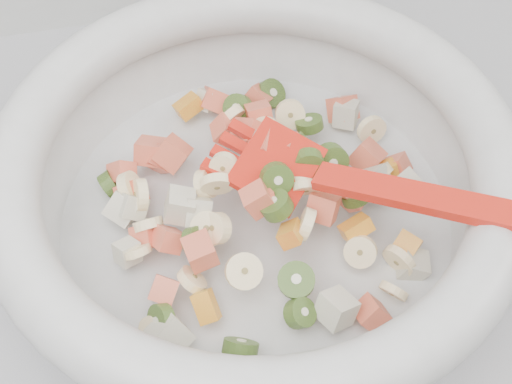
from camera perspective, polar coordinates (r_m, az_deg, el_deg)
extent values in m
cylinder|color=#B8B8B6|center=(0.59, 0.00, -2.33)|extent=(0.33, 0.33, 0.02)
torus|color=#B8B8B6|center=(0.53, 0.00, 2.50)|extent=(0.41, 0.41, 0.05)
cylinder|color=#FFE4AA|center=(0.55, -2.58, 2.04)|extent=(0.03, 0.02, 0.03)
cylinder|color=#FFE4AA|center=(0.54, 8.35, -4.75)|extent=(0.03, 0.03, 0.03)
cylinder|color=#FFE4AA|center=(0.54, -9.50, -4.70)|extent=(0.03, 0.03, 0.02)
cylinder|color=#FFE4AA|center=(0.57, -9.26, -0.24)|extent=(0.02, 0.03, 0.03)
cylinder|color=#FFE4AA|center=(0.53, 3.99, -2.57)|extent=(0.02, 0.03, 0.03)
cylinder|color=#FFE4AA|center=(0.54, 4.03, 0.37)|extent=(0.03, 0.02, 0.03)
cylinder|color=#FFE4AA|center=(0.52, -8.16, -11.03)|extent=(0.03, 0.03, 0.03)
cylinder|color=#FFE4AA|center=(0.64, 6.79, 6.21)|extent=(0.03, 0.03, 0.03)
cylinder|color=#FFE4AA|center=(0.54, 10.94, -7.77)|extent=(0.03, 0.02, 0.03)
cylinder|color=#FFE4AA|center=(0.60, 0.75, 5.00)|extent=(0.03, 0.03, 0.03)
cylinder|color=#FFE4AA|center=(0.54, -3.16, 0.64)|extent=(0.03, 0.02, 0.03)
cylinder|color=#FFE4AA|center=(0.53, -3.20, -2.92)|extent=(0.02, 0.03, 0.03)
cylinder|color=#FFE4AA|center=(0.62, 2.75, 6.22)|extent=(0.04, 0.03, 0.03)
cylinder|color=#FFE4AA|center=(0.55, -8.61, -2.59)|extent=(0.03, 0.02, 0.03)
cylinder|color=#FFE4AA|center=(0.53, -5.14, -7.01)|extent=(0.02, 0.03, 0.03)
cylinder|color=#FFE4AA|center=(0.59, 9.81, 1.40)|extent=(0.03, 0.03, 0.03)
cylinder|color=#FFE4AA|center=(0.55, -4.01, 0.68)|extent=(0.03, 0.03, 0.03)
cylinder|color=#FFE4AA|center=(0.53, -3.87, -2.97)|extent=(0.04, 0.04, 0.03)
cylinder|color=#FFE4AA|center=(0.55, 11.38, -5.38)|extent=(0.03, 0.04, 0.04)
cylinder|color=#FFE4AA|center=(0.62, -1.94, 6.11)|extent=(0.03, 0.02, 0.03)
cylinder|color=#FFE4AA|center=(0.55, 3.71, 0.65)|extent=(0.03, 0.02, 0.03)
cylinder|color=#FFE4AA|center=(0.52, -0.98, -6.37)|extent=(0.03, 0.03, 0.02)
cylinder|color=#FFE4AA|center=(0.58, 1.34, 4.33)|extent=(0.03, 0.02, 0.03)
cylinder|color=#FFE4AA|center=(0.63, 9.24, 4.92)|extent=(0.04, 0.01, 0.04)
cylinder|color=#FFE4AA|center=(0.58, -10.02, 0.37)|extent=(0.03, 0.04, 0.04)
cube|color=#D56043|center=(0.60, -7.76, 2.66)|extent=(0.03, 0.03, 0.03)
cube|color=#D56043|center=(0.59, -0.48, 4.71)|extent=(0.04, 0.03, 0.04)
cube|color=#D56043|center=(0.57, 7.73, -0.18)|extent=(0.03, 0.03, 0.03)
cube|color=#D56043|center=(0.61, 11.15, 1.94)|extent=(0.03, 0.03, 0.03)
cube|color=#D56043|center=(0.60, -10.70, 1.49)|extent=(0.03, 0.03, 0.03)
cube|color=#D56043|center=(0.62, 0.26, 6.08)|extent=(0.02, 0.03, 0.03)
cube|color=#D56043|center=(0.55, 5.37, -1.26)|extent=(0.03, 0.03, 0.03)
cube|color=#D56043|center=(0.64, 6.96, 6.64)|extent=(0.03, 0.03, 0.03)
cube|color=#D56043|center=(0.52, -4.49, -4.76)|extent=(0.03, 0.03, 0.02)
cube|color=#D56043|center=(0.57, 0.70, 3.47)|extent=(0.04, 0.03, 0.03)
cube|color=#D56043|center=(0.64, -3.36, 7.32)|extent=(0.03, 0.03, 0.04)
cube|color=#D56043|center=(0.61, -2.45, 4.97)|extent=(0.03, 0.02, 0.03)
cube|color=#D56043|center=(0.53, 0.35, -0.64)|extent=(0.02, 0.03, 0.02)
cube|color=#D56043|center=(0.57, 2.34, 3.31)|extent=(0.03, 0.03, 0.03)
cube|color=#D56043|center=(0.53, 0.17, -0.61)|extent=(0.03, 0.02, 0.03)
cube|color=#D56043|center=(0.59, -6.67, 3.07)|extent=(0.04, 0.03, 0.04)
cube|color=#D56043|center=(0.58, -9.94, -0.12)|extent=(0.03, 0.03, 0.03)
cube|color=#D56043|center=(0.60, -8.41, 3.25)|extent=(0.03, 0.04, 0.03)
cube|color=#D56043|center=(0.54, -7.08, -3.78)|extent=(0.03, 0.03, 0.03)
cube|color=#D56043|center=(0.60, 8.87, 2.77)|extent=(0.04, 0.03, 0.03)
cube|color=#D56043|center=(0.53, 9.20, -9.57)|extent=(0.03, 0.03, 0.03)
cube|color=#D56043|center=(0.65, 0.08, 7.42)|extent=(0.03, 0.03, 0.03)
cube|color=#D56043|center=(0.55, -8.81, -3.57)|extent=(0.03, 0.03, 0.03)
cube|color=#D56043|center=(0.52, -7.41, -7.79)|extent=(0.03, 0.03, 0.03)
cylinder|color=#6A9D34|center=(0.58, 3.16, 3.74)|extent=(0.03, 0.03, 0.02)
cylinder|color=#6A9D34|center=(0.53, 1.67, 1.06)|extent=(0.04, 0.03, 0.03)
cylinder|color=#6A9D34|center=(0.56, 7.97, -0.36)|extent=(0.03, 0.03, 0.02)
cylinder|color=#6A9D34|center=(0.56, 4.21, 2.16)|extent=(0.04, 0.02, 0.04)
cylinder|color=#6A9D34|center=(0.66, 1.18, 7.85)|extent=(0.03, 0.03, 0.03)
cylinder|color=#6A9D34|center=(0.52, -7.58, -10.21)|extent=(0.03, 0.04, 0.03)
cylinder|color=#6A9D34|center=(0.50, -1.26, -12.36)|extent=(0.03, 0.03, 0.03)
cylinder|color=#6A9D34|center=(0.62, 4.29, 5.45)|extent=(0.03, 0.03, 0.02)
cylinder|color=#6A9D34|center=(0.52, 3.25, -7.06)|extent=(0.04, 0.04, 0.02)
cylinder|color=#6A9D34|center=(0.51, 3.54, -9.66)|extent=(0.03, 0.03, 0.03)
cylinder|color=#6A9D34|center=(0.53, 1.60, -1.09)|extent=(0.03, 0.03, 0.03)
cylinder|color=#6A9D34|center=(0.63, -1.47, 6.72)|extent=(0.03, 0.04, 0.03)
cylinder|color=#6A9D34|center=(0.53, -4.92, -3.96)|extent=(0.02, 0.03, 0.03)
cylinder|color=#6A9D34|center=(0.57, 5.98, 2.50)|extent=(0.04, 0.03, 0.04)
cylinder|color=#6A9D34|center=(0.60, -11.55, 0.58)|extent=(0.02, 0.03, 0.03)
cube|color=beige|center=(0.58, -10.57, -1.30)|extent=(0.03, 0.04, 0.04)
cube|color=beige|center=(0.52, 6.45, -9.27)|extent=(0.03, 0.03, 0.03)
cube|color=beige|center=(0.60, 12.00, 0.78)|extent=(0.03, 0.03, 0.03)
cube|color=beige|center=(0.64, -3.86, 7.34)|extent=(0.03, 0.03, 0.03)
cube|color=beige|center=(0.58, 9.33, 0.68)|extent=(0.04, 0.04, 0.04)
cube|color=beige|center=(0.54, -6.12, -1.09)|extent=(0.03, 0.03, 0.03)
cube|color=beige|center=(0.57, 0.29, 3.48)|extent=(0.03, 0.03, 0.03)
cube|color=beige|center=(0.51, -6.92, -11.22)|extent=(0.04, 0.04, 0.04)
cube|color=beige|center=(0.57, -9.91, -1.17)|extent=(0.03, 0.03, 0.03)
cube|color=beige|center=(0.64, 7.21, 6.25)|extent=(0.03, 0.03, 0.03)
cube|color=beige|center=(0.55, -10.26, -4.76)|extent=(0.02, 0.03, 0.02)
cube|color=beige|center=(0.54, -4.75, -1.60)|extent=(0.03, 0.03, 0.03)
cube|color=beige|center=(0.56, 12.43, -5.70)|extent=(0.03, 0.03, 0.03)
cube|color=gold|center=(0.57, 2.46, 3.73)|extent=(0.02, 0.03, 0.03)
cube|color=gold|center=(0.56, 11.87, -4.33)|extent=(0.03, 0.03, 0.02)
cube|color=gold|center=(0.52, -4.02, -9.15)|extent=(0.02, 0.03, 0.03)
cube|color=gold|center=(0.52, 2.81, -3.37)|extent=(0.03, 0.03, 0.03)
cube|color=gold|center=(0.60, 10.03, 1.58)|extent=(0.03, 0.02, 0.02)
cube|color=gold|center=(0.55, 8.01, -2.86)|extent=(0.03, 0.03, 0.03)
cube|color=gold|center=(0.64, -5.42, 6.84)|extent=(0.03, 0.03, 0.02)
cube|color=red|center=(0.55, 1.70, 2.09)|extent=(0.09, 0.09, 0.02)
cube|color=red|center=(0.57, -0.82, 4.80)|extent=(0.03, 0.03, 0.01)
cube|color=red|center=(0.57, -1.53, 3.78)|extent=(0.03, 0.03, 0.01)
cube|color=red|center=(0.56, -2.25, 2.72)|extent=(0.03, 0.03, 0.01)
cube|color=red|center=(0.55, -3.00, 1.62)|extent=(0.03, 0.03, 0.01)
cube|color=red|center=(0.51, 15.49, -0.95)|extent=(0.17, 0.14, 0.05)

